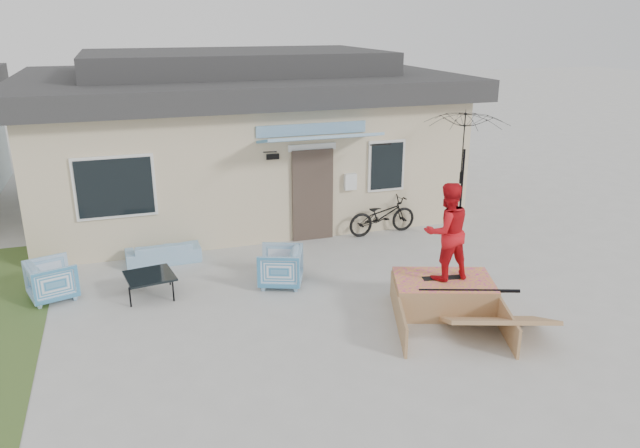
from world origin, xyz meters
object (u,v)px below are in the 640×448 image
object	(u,v)px
armchair_left	(52,278)
bicycle	(382,211)
skater	(447,230)
skate_ramp	(443,294)
loveseat	(163,249)
armchair_right	(280,265)
coffee_table	(151,285)
skateboard	(443,277)
patio_umbrella	(463,165)

from	to	relation	value
armchair_left	bicycle	xyz separation A→B (m)	(7.09, 1.36, 0.15)
skater	skate_ramp	bearing A→B (deg)	70.39
loveseat	armchair_right	world-z (taller)	armchair_right
armchair_right	skater	world-z (taller)	skater
coffee_table	skateboard	bearing A→B (deg)	-23.57
bicycle	skate_ramp	distance (m)	4.01
patio_umbrella	skateboard	size ratio (longest dim) A/B	3.21
coffee_table	patio_umbrella	bearing A→B (deg)	7.67
coffee_table	patio_umbrella	world-z (taller)	patio_umbrella
armchair_left	coffee_table	bearing A→B (deg)	-121.64
bicycle	skater	xyz separation A→B (m)	(-0.56, -3.90, 0.91)
patio_umbrella	skate_ramp	xyz separation A→B (m)	(-2.14, -3.10, -1.47)
bicycle	loveseat	bearing A→B (deg)	87.38
armchair_left	skater	xyz separation A→B (m)	(6.53, -2.55, 1.05)
loveseat	armchair_left	xyz separation A→B (m)	(-2.04, -1.16, 0.10)
coffee_table	patio_umbrella	size ratio (longest dim) A/B	0.35
coffee_table	armchair_right	bearing A→B (deg)	-6.57
skate_ramp	skater	distance (m)	1.18
bicycle	patio_umbrella	bearing A→B (deg)	-123.68
armchair_right	skate_ramp	distance (m)	3.08
bicycle	skater	world-z (taller)	skater
skateboard	skater	bearing A→B (deg)	-79.27
bicycle	skateboard	world-z (taller)	bicycle
armchair_right	patio_umbrella	size ratio (longest dim) A/B	0.35
patio_umbrella	skateboard	bearing A→B (deg)	-124.78
armchair_left	skater	size ratio (longest dim) A/B	0.47
armchair_left	patio_umbrella	xyz separation A→B (m)	(8.65, 0.50, 1.35)
coffee_table	skate_ramp	bearing A→B (deg)	-24.18
armchair_right	coffee_table	size ratio (longest dim) A/B	0.98
patio_umbrella	coffee_table	bearing A→B (deg)	-172.33
armchair_right	coffee_table	bearing A→B (deg)	-75.34
armchair_left	skate_ramp	distance (m)	7.01
bicycle	patio_umbrella	world-z (taller)	patio_umbrella
skate_ramp	skateboard	world-z (taller)	skateboard
armchair_right	bicycle	xyz separation A→B (m)	(3.02, 2.07, 0.14)
skate_ramp	coffee_table	bearing A→B (deg)	174.77
skater	patio_umbrella	bearing A→B (deg)	-125.45
bicycle	skateboard	bearing A→B (deg)	166.87
coffee_table	skater	xyz separation A→B (m)	(4.84, -2.11, 1.25)
skateboard	loveseat	bearing A→B (deg)	151.19
skate_ramp	skater	bearing A→B (deg)	90.00
loveseat	bicycle	bearing A→B (deg)	-179.32
loveseat	skate_ramp	xyz separation A→B (m)	(4.47, -3.75, -0.02)
armchair_left	skateboard	distance (m)	7.01
patio_umbrella	skate_ramp	distance (m)	4.04
patio_umbrella	loveseat	bearing A→B (deg)	174.36
patio_umbrella	skater	size ratio (longest dim) A/B	1.38
armchair_right	coffee_table	distance (m)	2.41
coffee_table	skate_ramp	size ratio (longest dim) A/B	0.37
armchair_left	armchair_right	distance (m)	4.14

